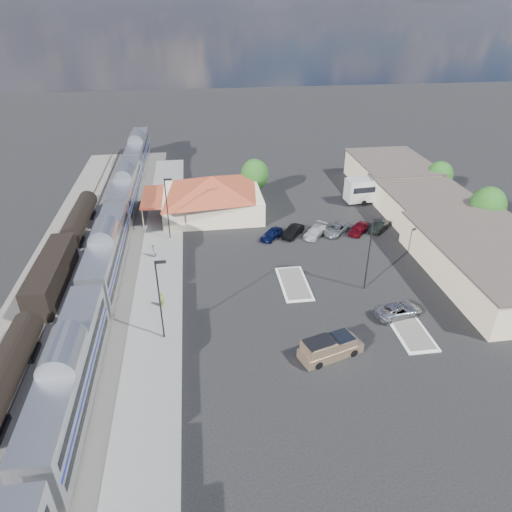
{
  "coord_description": "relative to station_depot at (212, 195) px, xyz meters",
  "views": [
    {
      "loc": [
        -6.71,
        -42.77,
        29.83
      ],
      "look_at": [
        -0.25,
        4.51,
        2.8
      ],
      "focal_mm": 32.0,
      "sensor_mm": 36.0,
      "label": 1
    }
  ],
  "objects": [
    {
      "name": "tree_east_b",
      "position": [
        38.56,
        -12.0,
        1.09
      ],
      "size": [
        4.94,
        4.94,
        6.96
      ],
      "color": "#382314",
      "rests_on": "ground"
    },
    {
      "name": "person_a",
      "position": [
        -6.76,
        -24.66,
        -2.06
      ],
      "size": [
        0.6,
        0.75,
        1.79
      ],
      "primitive_type": "imported",
      "rotation": [
        0.0,
        0.0,
        1.28
      ],
      "color": "#A5B839",
      "rests_on": "platform"
    },
    {
      "name": "station_depot",
      "position": [
        0.0,
        0.0,
        0.0
      ],
      "size": [
        18.35,
        12.24,
        6.2
      ],
      "color": "beige",
      "rests_on": "ground"
    },
    {
      "name": "traffic_island_north",
      "position": [
        18.56,
        -32.0,
        -3.03
      ],
      "size": [
        3.3,
        7.5,
        0.21
      ],
      "color": "silver",
      "rests_on": "ground"
    },
    {
      "name": "parked_car_a",
      "position": [
        7.84,
        -9.85,
        -2.42
      ],
      "size": [
        3.97,
        4.23,
        1.41
      ],
      "primitive_type": "imported",
      "rotation": [
        0.0,
        0.0,
        -0.71
      ],
      "color": "#0D1745",
      "rests_on": "ground"
    },
    {
      "name": "buildings_east",
      "position": [
        32.56,
        -9.72,
        -0.86
      ],
      "size": [
        14.4,
        51.4,
        4.8
      ],
      "color": "#C6B28C",
      "rests_on": "ground"
    },
    {
      "name": "ground",
      "position": [
        4.56,
        -24.0,
        -3.13
      ],
      "size": [
        280.0,
        280.0,
        0.0
      ],
      "primitive_type": "plane",
      "color": "black",
      "rests_on": "ground"
    },
    {
      "name": "tree_depot",
      "position": [
        7.56,
        6.0,
        0.89
      ],
      "size": [
        4.71,
        4.71,
        6.63
      ],
      "color": "#382314",
      "rests_on": "ground"
    },
    {
      "name": "pickup_truck",
      "position": [
        9.38,
        -34.75,
        -2.13
      ],
      "size": [
        6.51,
        3.98,
        2.12
      ],
      "rotation": [
        0.0,
        0.0,
        1.88
      ],
      "color": "#9E7F61",
      "rests_on": "ground"
    },
    {
      "name": "passenger_train",
      "position": [
        -13.44,
        -16.76,
        -0.26
      ],
      "size": [
        3.0,
        104.0,
        5.55
      ],
      "color": "silver",
      "rests_on": "ground"
    },
    {
      "name": "lamp_plat_s",
      "position": [
        -6.34,
        -30.0,
        2.21
      ],
      "size": [
        1.08,
        0.25,
        9.0
      ],
      "color": "black",
      "rests_on": "ground"
    },
    {
      "name": "railbed",
      "position": [
        -16.44,
        -16.0,
        -3.07
      ],
      "size": [
        16.0,
        100.0,
        0.12
      ],
      "primitive_type": "cube",
      "color": "#4C4944",
      "rests_on": "ground"
    },
    {
      "name": "platform",
      "position": [
        -7.44,
        -18.0,
        -3.04
      ],
      "size": [
        5.5,
        92.0,
        0.18
      ],
      "primitive_type": "cube",
      "color": "gray",
      "rests_on": "ground"
    },
    {
      "name": "lamp_lot",
      "position": [
        16.66,
        -24.0,
        2.21
      ],
      "size": [
        1.08,
        0.25,
        9.0
      ],
      "color": "black",
      "rests_on": "ground"
    },
    {
      "name": "person_b",
      "position": [
        -8.38,
        -13.26,
        -2.01
      ],
      "size": [
        0.98,
        1.1,
        1.87
      ],
      "primitive_type": "imported",
      "rotation": [
        0.0,
        0.0,
        -1.92
      ],
      "color": "silver",
      "rests_on": "platform"
    },
    {
      "name": "parked_car_f",
      "position": [
        23.84,
        -9.55,
        -2.41
      ],
      "size": [
        4.08,
        4.26,
        1.44
      ],
      "primitive_type": "imported",
      "rotation": [
        0.0,
        0.0,
        -0.74
      ],
      "color": "black",
      "rests_on": "ground"
    },
    {
      "name": "suv",
      "position": [
        18.33,
        -29.61,
        -2.41
      ],
      "size": [
        5.59,
        3.36,
        1.45
      ],
      "primitive_type": "imported",
      "rotation": [
        0.0,
        0.0,
        1.76
      ],
      "color": "#96989E",
      "rests_on": "ground"
    },
    {
      "name": "parked_car_b",
      "position": [
        11.04,
        -9.55,
        -2.4
      ],
      "size": [
        3.97,
        4.47,
        1.47
      ],
      "primitive_type": "imported",
      "rotation": [
        0.0,
        0.0,
        -0.66
      ],
      "color": "black",
      "rests_on": "ground"
    },
    {
      "name": "parked_car_e",
      "position": [
        20.64,
        -9.85,
        -2.4
      ],
      "size": [
        4.12,
        4.4,
        1.47
      ],
      "primitive_type": "imported",
      "rotation": [
        0.0,
        0.0,
        -0.71
      ],
      "color": "maroon",
      "rests_on": "ground"
    },
    {
      "name": "freight_cars",
      "position": [
        -19.44,
        -19.41,
        -1.21
      ],
      "size": [
        2.8,
        46.0,
        4.0
      ],
      "color": "black",
      "rests_on": "ground"
    },
    {
      "name": "coach_bus",
      "position": [
        28.56,
        1.32,
        -0.75
      ],
      "size": [
        13.08,
        3.9,
        4.13
      ],
      "rotation": [
        0.0,
        0.0,
        1.66
      ],
      "color": "silver",
      "rests_on": "ground"
    },
    {
      "name": "tree_east_c",
      "position": [
        38.56,
        2.0,
        0.63
      ],
      "size": [
        4.41,
        4.41,
        6.21
      ],
      "color": "#382314",
      "rests_on": "ground"
    },
    {
      "name": "parked_car_c",
      "position": [
        14.24,
        -9.85,
        -2.43
      ],
      "size": [
        4.57,
        4.94,
        1.39
      ],
      "primitive_type": "imported",
      "rotation": [
        0.0,
        0.0,
        -0.69
      ],
      "color": "white",
      "rests_on": "ground"
    },
    {
      "name": "lamp_plat_n",
      "position": [
        -6.34,
        -8.0,
        2.21
      ],
      "size": [
        1.08,
        0.25,
        9.0
      ],
      "color": "black",
      "rests_on": "ground"
    },
    {
      "name": "parked_car_d",
      "position": [
        17.44,
        -9.55,
        -2.47
      ],
      "size": [
        4.85,
        5.03,
        1.33
      ],
      "primitive_type": "imported",
      "rotation": [
        0.0,
        0.0,
        -0.74
      ],
      "color": "gray",
      "rests_on": "ground"
    },
    {
      "name": "traffic_island_south",
      "position": [
        8.56,
        -22.0,
        -3.03
      ],
      "size": [
        3.3,
        7.5,
        0.21
      ],
      "color": "silver",
      "rests_on": "ground"
    }
  ]
}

